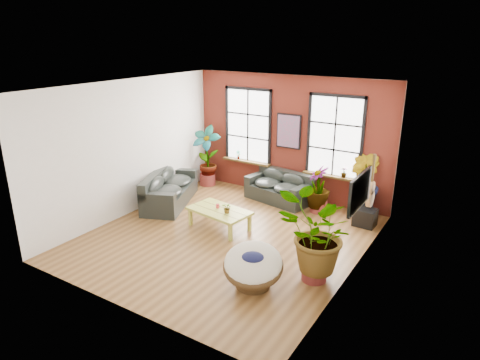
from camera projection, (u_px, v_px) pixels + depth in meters
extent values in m
cube|color=brown|center=(227.00, 237.00, 10.12)|extent=(6.00, 6.50, 0.02)
cube|color=white|center=(225.00, 86.00, 8.97)|extent=(6.00, 6.50, 0.02)
cube|color=#581B14|center=(290.00, 138.00, 12.16)|extent=(6.00, 0.02, 3.50)
cube|color=silver|center=(114.00, 216.00, 6.93)|extent=(6.00, 0.02, 3.50)
cube|color=silver|center=(129.00, 148.00, 11.05)|extent=(0.02, 6.50, 3.50)
cube|color=silver|center=(359.00, 191.00, 8.03)|extent=(0.02, 6.50, 3.50)
cube|color=white|center=(248.00, 126.00, 12.72)|extent=(1.40, 0.02, 2.10)
cube|color=#402D11|center=(247.00, 161.00, 13.01)|extent=(1.60, 0.22, 0.06)
cube|color=white|center=(335.00, 137.00, 11.36)|extent=(1.40, 0.02, 2.10)
cube|color=#402D11|center=(331.00, 176.00, 11.66)|extent=(1.60, 0.22, 0.06)
cube|color=black|center=(278.00, 194.00, 12.23)|extent=(1.98, 1.22, 0.42)
cube|color=black|center=(286.00, 177.00, 12.33)|extent=(1.85, 0.56, 0.43)
cube|color=black|center=(257.00, 177.00, 12.65)|extent=(0.38, 0.92, 0.22)
cube|color=black|center=(302.00, 190.00, 11.61)|extent=(0.38, 0.92, 0.22)
ellipsoid|color=black|center=(268.00, 183.00, 12.33)|extent=(0.90, 0.88, 0.24)
ellipsoid|color=black|center=(274.00, 175.00, 12.46)|extent=(0.80, 0.38, 0.41)
ellipsoid|color=black|center=(287.00, 188.00, 11.88)|extent=(0.90, 0.88, 0.24)
ellipsoid|color=black|center=(293.00, 181.00, 12.01)|extent=(0.80, 0.38, 0.41)
cube|color=black|center=(170.00, 196.00, 12.05)|extent=(1.78, 2.50, 0.45)
cube|color=black|center=(157.00, 180.00, 11.96)|extent=(1.10, 2.22, 0.46)
cube|color=black|center=(157.00, 197.00, 10.97)|extent=(0.98, 0.59, 0.24)
cube|color=black|center=(181.00, 173.00, 12.91)|extent=(0.98, 0.59, 0.24)
ellipsoid|color=black|center=(166.00, 192.00, 11.52)|extent=(1.14, 1.24, 0.26)
ellipsoid|color=black|center=(156.00, 185.00, 11.51)|extent=(0.63, 1.03, 0.44)
ellipsoid|color=black|center=(177.00, 181.00, 12.38)|extent=(1.14, 1.24, 0.26)
ellipsoid|color=black|center=(167.00, 175.00, 12.37)|extent=(0.63, 1.03, 0.44)
cube|color=#ABB240|center=(219.00, 211.00, 10.44)|extent=(1.63, 1.08, 0.06)
cube|color=#402D11|center=(215.00, 211.00, 10.33)|extent=(1.50, 0.23, 0.00)
cube|color=#402D11|center=(223.00, 208.00, 10.53)|extent=(1.50, 0.23, 0.00)
cube|color=#ABB240|center=(190.00, 217.00, 10.68)|extent=(0.09, 0.09, 0.42)
cube|color=#ABB240|center=(230.00, 232.00, 9.86)|extent=(0.09, 0.09, 0.42)
cube|color=#ABB240|center=(210.00, 209.00, 11.18)|extent=(0.09, 0.09, 0.42)
cube|color=#ABB240|center=(249.00, 223.00, 10.36)|extent=(0.09, 0.09, 0.42)
cylinder|color=#DA363F|center=(218.00, 206.00, 10.52)|extent=(0.10, 0.10, 0.10)
cylinder|color=#473119|center=(253.00, 280.00, 8.12)|extent=(0.87, 0.87, 0.26)
torus|color=#473119|center=(253.00, 265.00, 8.02)|extent=(1.51, 1.51, 0.52)
ellipsoid|color=beige|center=(253.00, 262.00, 7.99)|extent=(1.48, 1.51, 0.70)
ellipsoid|color=#14173F|center=(253.00, 258.00, 7.90)|extent=(0.54, 0.50, 0.20)
cube|color=black|center=(289.00, 131.00, 12.03)|extent=(0.74, 0.04, 0.98)
cube|color=#0C7F8C|center=(288.00, 131.00, 12.01)|extent=(0.66, 0.02, 0.90)
cube|color=black|center=(360.00, 191.00, 8.34)|extent=(0.06, 1.25, 0.72)
cube|color=black|center=(358.00, 191.00, 8.35)|extent=(0.01, 1.15, 0.62)
cylinder|color=#B27F4C|center=(370.00, 199.00, 9.37)|extent=(0.09, 0.38, 0.38)
cylinder|color=#B27F4C|center=(371.00, 188.00, 9.29)|extent=(0.09, 0.30, 0.30)
cylinder|color=black|center=(370.00, 199.00, 9.37)|extent=(0.09, 0.11, 0.11)
cube|color=#402D11|center=(373.00, 172.00, 9.17)|extent=(0.04, 0.05, 0.55)
cube|color=#402D11|center=(374.00, 157.00, 9.07)|extent=(0.06, 0.06, 0.14)
cube|color=black|center=(365.00, 217.00, 10.65)|extent=(0.54, 0.45, 0.44)
cylinder|color=maroon|center=(208.00, 179.00, 13.54)|extent=(0.51, 0.51, 0.36)
cylinder|color=maroon|center=(360.00, 207.00, 11.30)|extent=(0.71, 0.71, 0.40)
cylinder|color=maroon|center=(314.00, 271.00, 8.30)|extent=(0.51, 0.51, 0.36)
cylinder|color=maroon|center=(319.00, 206.00, 11.49)|extent=(0.60, 0.60, 0.34)
imported|color=#174412|center=(207.00, 154.00, 13.26)|extent=(0.99, 0.73, 1.74)
imported|color=#174412|center=(364.00, 182.00, 11.04)|extent=(1.08, 1.05, 1.53)
imported|color=#174412|center=(316.00, 235.00, 8.07)|extent=(1.86, 1.88, 1.58)
imported|color=#174412|center=(318.00, 187.00, 11.31)|extent=(0.89, 0.89, 1.13)
imported|color=#174412|center=(227.00, 208.00, 10.19)|extent=(0.26, 0.23, 0.26)
imported|color=#174412|center=(238.00, 155.00, 13.11)|extent=(0.17, 0.17, 0.27)
imported|color=#174412|center=(344.00, 173.00, 11.43)|extent=(0.19, 0.19, 0.27)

